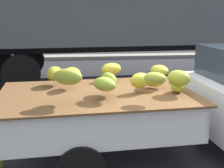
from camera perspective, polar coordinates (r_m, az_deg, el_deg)
The scene contains 4 objects.
ground at distance 4.89m, azimuth 6.93°, elevation -14.28°, with size 220.00×220.00×0.00m, color #28282B.
curb_strip at distance 14.77m, azimuth -2.24°, elevation 5.11°, with size 80.00×0.80×0.16m, color gray.
pickup_truck at distance 5.25m, azimuth 19.73°, elevation -2.57°, with size 5.22×2.15×1.70m.
semi_trailer at distance 10.22m, azimuth 4.13°, elevation 15.11°, with size 12.13×3.27×3.95m.
Camera 1 is at (-1.04, -4.19, 2.29)m, focal length 48.77 mm.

